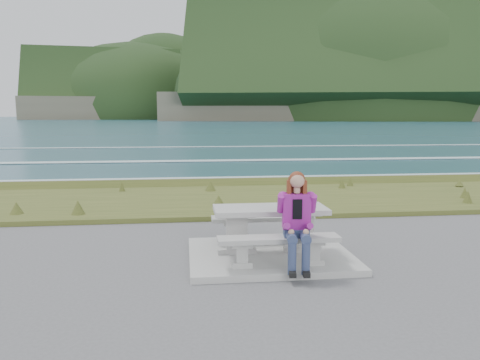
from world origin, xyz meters
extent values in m
cube|color=#AAAAA5|center=(0.00, 0.00, 0.05)|extent=(2.60, 2.10, 0.10)
cube|color=#AAAAA5|center=(-0.54, 0.00, 0.14)|extent=(0.62, 0.12, 0.08)
cube|color=#AAAAA5|center=(-0.54, 0.00, 0.44)|extent=(0.34, 0.09, 0.51)
cube|color=#AAAAA5|center=(-0.54, 0.00, 0.73)|extent=(0.62, 0.12, 0.08)
cube|color=#AAAAA5|center=(0.54, 0.00, 0.14)|extent=(0.62, 0.12, 0.08)
cube|color=#AAAAA5|center=(0.54, 0.00, 0.44)|extent=(0.34, 0.09, 0.51)
cube|color=#AAAAA5|center=(0.54, 0.00, 0.73)|extent=(0.62, 0.12, 0.08)
cube|color=#AAAAA5|center=(0.00, 0.00, 0.81)|extent=(1.80, 0.75, 0.08)
cube|color=#AAAAA5|center=(-0.54, -0.70, 0.14)|extent=(0.30, 0.12, 0.08)
cube|color=#AAAAA5|center=(-0.54, -0.70, 0.29)|extent=(0.17, 0.09, 0.22)
cube|color=#AAAAA5|center=(-0.54, -0.70, 0.44)|extent=(0.30, 0.12, 0.08)
cube|color=#AAAAA5|center=(0.54, -0.70, 0.14)|extent=(0.30, 0.12, 0.08)
cube|color=#AAAAA5|center=(0.54, -0.70, 0.29)|extent=(0.17, 0.09, 0.22)
cube|color=#AAAAA5|center=(0.54, -0.70, 0.44)|extent=(0.30, 0.12, 0.08)
cube|color=#AAAAA5|center=(0.00, -0.70, 0.52)|extent=(1.80, 0.35, 0.07)
cube|color=#AAAAA5|center=(-0.54, 0.70, 0.14)|extent=(0.30, 0.12, 0.08)
cube|color=#AAAAA5|center=(-0.54, 0.70, 0.29)|extent=(0.17, 0.09, 0.22)
cube|color=#AAAAA5|center=(-0.54, 0.70, 0.44)|extent=(0.30, 0.12, 0.08)
cube|color=#AAAAA5|center=(0.54, 0.70, 0.14)|extent=(0.30, 0.12, 0.08)
cube|color=#AAAAA5|center=(0.54, 0.70, 0.29)|extent=(0.17, 0.09, 0.22)
cube|color=#AAAAA5|center=(0.54, 0.70, 0.44)|extent=(0.30, 0.12, 0.08)
cube|color=#AAAAA5|center=(0.00, 0.70, 0.52)|extent=(1.80, 0.35, 0.07)
cube|color=#39491B|center=(0.00, 5.00, 0.00)|extent=(160.00, 4.50, 0.22)
cube|color=#5F5A47|center=(0.00, 7.90, 0.00)|extent=(160.00, 0.80, 2.20)
plane|color=#214E5F|center=(0.00, 430.00, -1.80)|extent=(1600.00, 1600.00, 0.00)
cube|color=white|center=(0.00, 14.00, -1.74)|extent=(220.00, 3.00, 0.06)
cube|color=white|center=(0.00, 22.00, -1.74)|extent=(220.00, 2.00, 0.06)
cube|color=white|center=(0.00, 34.00, -1.74)|extent=(220.00, 1.40, 0.06)
cube|color=white|center=(0.00, 52.00, -1.74)|extent=(220.00, 1.00, 0.06)
cube|color=#5F5A47|center=(130.00, 330.00, 7.20)|extent=(296.14, 193.70, 18.00)
ellipsoid|color=black|center=(130.00, 330.00, 10.20)|extent=(311.77, 210.10, 176.64)
cube|color=#5F5A47|center=(-40.00, 440.00, 7.20)|extent=(201.55, 149.04, 18.00)
ellipsoid|color=black|center=(-40.00, 440.00, 10.20)|extent=(211.86, 162.91, 114.30)
cube|color=navy|center=(0.23, -0.91, 0.38)|extent=(0.45, 0.73, 0.57)
cube|color=#9A1D8E|center=(0.26, -0.68, 0.92)|extent=(0.43, 0.28, 0.52)
sphere|color=tan|center=(0.26, -0.70, 1.38)|extent=(0.22, 0.22, 0.22)
sphere|color=maroon|center=(0.26, -0.68, 1.39)|extent=(0.24, 0.24, 0.24)
camera|label=1|loc=(-1.34, -7.24, 2.32)|focal=35.00mm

